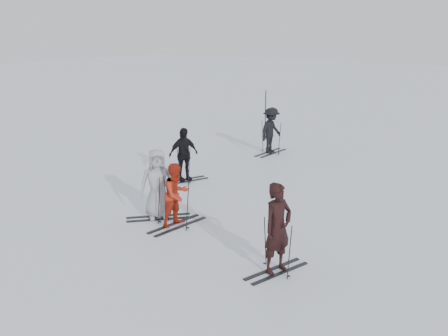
% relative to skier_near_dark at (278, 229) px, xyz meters
% --- Properties ---
extents(ground, '(120.00, 120.00, 0.00)m').
position_rel_skier_near_dark_xyz_m(ground, '(-3.55, 1.86, -0.95)').
color(ground, silver).
rests_on(ground, ground).
extents(skier_near_dark, '(0.62, 0.79, 1.91)m').
position_rel_skier_near_dark_xyz_m(skier_near_dark, '(0.00, 0.00, 0.00)').
color(skier_near_dark, black).
rests_on(skier_near_dark, ground).
extents(skier_red, '(0.68, 0.84, 1.63)m').
position_rel_skier_near_dark_xyz_m(skier_red, '(-3.35, 0.60, -0.14)').
color(skier_red, '#AF2713').
rests_on(skier_red, ground).
extents(skier_grey, '(1.05, 1.07, 1.86)m').
position_rel_skier_near_dark_xyz_m(skier_grey, '(-4.10, 0.69, -0.02)').
color(skier_grey, '#999DA1').
rests_on(skier_grey, ground).
extents(skier_uphill_left, '(0.77, 1.12, 1.77)m').
position_rel_skier_near_dark_xyz_m(skier_uphill_left, '(-5.79, 3.60, -0.07)').
color(skier_uphill_left, black).
rests_on(skier_uphill_left, ground).
extents(skier_uphill_far, '(0.70, 1.19, 1.83)m').
position_rel_skier_near_dark_xyz_m(skier_uphill_far, '(-5.55, 8.59, -0.04)').
color(skier_uphill_far, black).
rests_on(skier_uphill_far, ground).
extents(skis_near_dark, '(1.77, 1.23, 1.17)m').
position_rel_skier_near_dark_xyz_m(skis_near_dark, '(-0.00, 0.00, -0.37)').
color(skis_near_dark, black).
rests_on(skis_near_dark, ground).
extents(skis_red, '(1.87, 1.10, 1.31)m').
position_rel_skier_near_dark_xyz_m(skis_red, '(-3.35, 0.60, -0.30)').
color(skis_red, black).
rests_on(skis_red, ground).
extents(skis_grey, '(1.93, 1.86, 1.28)m').
position_rel_skier_near_dark_xyz_m(skis_grey, '(-4.10, 0.69, -0.31)').
color(skis_grey, black).
rests_on(skis_grey, ground).
extents(skis_uphill_left, '(1.92, 1.45, 1.25)m').
position_rel_skier_near_dark_xyz_m(skis_uphill_left, '(-5.79, 3.60, -0.33)').
color(skis_uphill_left, black).
rests_on(skis_uphill_left, ground).
extents(skis_uphill_far, '(1.86, 1.01, 1.34)m').
position_rel_skier_near_dark_xyz_m(skis_uphill_far, '(-5.55, 8.59, -0.28)').
color(skis_uphill_far, black).
rests_on(skis_uphill_far, ground).
extents(piste_marker, '(0.05, 0.05, 2.13)m').
position_rel_skier_near_dark_xyz_m(piste_marker, '(-7.59, 11.34, 0.11)').
color(piste_marker, black).
rests_on(piste_marker, ground).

